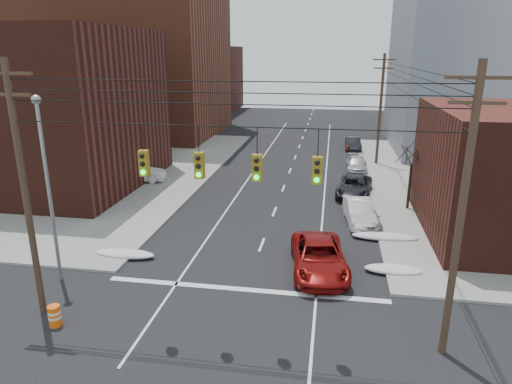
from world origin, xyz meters
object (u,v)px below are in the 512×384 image
(parked_car_b, at_px, (359,212))
(lot_car_c, at_px, (50,183))
(parked_car_c, at_px, (354,186))
(construction_barrel, at_px, (55,316))
(red_pickup, at_px, (319,257))
(parked_car_e, at_px, (353,144))
(lot_car_b, at_px, (131,158))
(parked_car_a, at_px, (366,217))
(parked_car_d, at_px, (357,164))
(lot_car_d, at_px, (106,163))
(parked_car_f, at_px, (353,144))
(lot_car_a, at_px, (138,173))

(parked_car_b, relative_size, lot_car_c, 1.04)
(parked_car_c, height_order, construction_barrel, parked_car_c)
(red_pickup, distance_m, construction_barrel, 12.89)
(parked_car_e, relative_size, lot_car_c, 0.85)
(parked_car_c, distance_m, lot_car_b, 22.63)
(parked_car_a, bearing_deg, parked_car_b, 123.67)
(parked_car_d, relative_size, construction_barrel, 5.03)
(parked_car_c, bearing_deg, construction_barrel, -114.85)
(parked_car_d, height_order, lot_car_c, lot_car_c)
(parked_car_c, distance_m, construction_barrel, 24.62)
(lot_car_b, bearing_deg, red_pickup, -130.58)
(red_pickup, distance_m, lot_car_c, 24.61)
(parked_car_e, bearing_deg, lot_car_d, -143.44)
(red_pickup, distance_m, lot_car_d, 27.33)
(red_pickup, height_order, parked_car_a, red_pickup)
(parked_car_c, xyz_separation_m, parked_car_e, (0.55, 18.26, -0.10))
(parked_car_d, xyz_separation_m, parked_car_e, (0.00, 10.20, -0.01))
(lot_car_b, height_order, lot_car_d, lot_car_b)
(lot_car_b, bearing_deg, construction_barrel, -157.22)
(red_pickup, distance_m, parked_car_a, 7.71)
(parked_car_b, height_order, parked_car_d, parked_car_b)
(parked_car_e, xyz_separation_m, parked_car_f, (0.00, -0.18, 0.06))
(parked_car_b, bearing_deg, parked_car_d, 81.88)
(lot_car_a, bearing_deg, lot_car_b, 19.34)
(parked_car_e, distance_m, parked_car_f, 0.19)
(parked_car_c, height_order, parked_car_f, parked_car_c)
(lot_car_a, bearing_deg, lot_car_c, 112.76)
(lot_car_c, bearing_deg, parked_car_c, -93.71)
(construction_barrel, bearing_deg, parked_car_d, 64.45)
(parked_car_b, distance_m, lot_car_b, 25.10)
(parked_car_b, relative_size, construction_barrel, 5.14)
(parked_car_a, height_order, lot_car_a, lot_car_a)
(lot_car_d, bearing_deg, parked_car_b, -108.67)
(parked_car_e, distance_m, lot_car_c, 33.19)
(parked_car_f, distance_m, lot_car_b, 25.41)
(red_pickup, relative_size, parked_car_d, 1.27)
(lot_car_d, xyz_separation_m, construction_barrel, (10.08, -24.43, -0.38))
(parked_car_d, relative_size, lot_car_b, 0.86)
(parked_car_d, height_order, parked_car_e, parked_car_d)
(lot_car_b, height_order, construction_barrel, lot_car_b)
(red_pickup, distance_m, lot_car_a, 21.77)
(lot_car_a, bearing_deg, parked_car_e, -58.17)
(parked_car_f, bearing_deg, parked_car_d, -94.39)
(parked_car_b, bearing_deg, parked_car_a, -55.37)
(red_pickup, xyz_separation_m, parked_car_e, (2.89, 32.12, -0.16))
(parked_car_c, bearing_deg, parked_car_a, -77.70)
(red_pickup, bearing_deg, parked_car_e, 77.48)
(lot_car_c, distance_m, construction_barrel, 20.77)
(parked_car_f, xyz_separation_m, construction_barrel, (-13.77, -38.84, -0.24))
(parked_car_b, relative_size, parked_car_d, 1.02)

